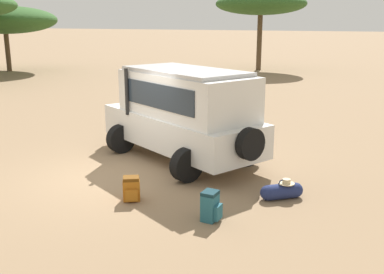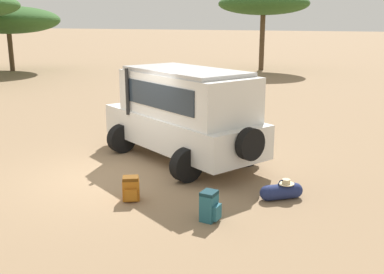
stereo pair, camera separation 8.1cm
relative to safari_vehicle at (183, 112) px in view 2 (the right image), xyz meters
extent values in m
plane|color=#8C7051|center=(-0.90, -2.00, -1.29)|extent=(320.00, 320.00, 0.00)
cube|color=silver|center=(-0.10, 0.05, -0.47)|extent=(5.24, 3.79, 0.84)
cube|color=silver|center=(0.13, -0.06, 0.50)|extent=(4.22, 3.23, 1.10)
cube|color=#232D38|center=(-1.25, 0.58, 0.45)|extent=(0.71, 1.44, 0.77)
cube|color=#232D38|center=(-0.25, -0.88, 0.55)|extent=(2.68, 1.28, 0.60)
cube|color=#232D38|center=(0.51, 0.76, 0.55)|extent=(2.68, 1.28, 0.60)
cube|color=#B7B7B7|center=(0.08, -0.04, 1.10)|extent=(3.83, 3.00, 0.10)
cube|color=black|center=(-2.43, 1.13, -0.64)|extent=(0.83, 1.53, 0.56)
cylinder|color=black|center=(-1.51, -0.37, 0.50)|extent=(0.10, 0.10, 1.25)
cylinder|color=black|center=(-1.88, -0.19, -0.89)|extent=(0.59, 0.84, 0.80)
cylinder|color=black|center=(-1.07, 1.57, -0.89)|extent=(0.59, 0.84, 0.80)
cylinder|color=black|center=(0.87, -1.47, -0.89)|extent=(0.59, 0.84, 0.80)
cylinder|color=black|center=(1.69, 0.28, -0.89)|extent=(0.59, 0.84, 0.80)
cylinder|color=black|center=(2.25, -1.05, -0.32)|extent=(0.51, 0.76, 0.74)
cube|color=#235B6B|center=(2.22, -3.15, -1.04)|extent=(0.26, 0.33, 0.51)
cube|color=#235B6B|center=(2.39, -3.15, -1.10)|extent=(0.08, 0.25, 0.28)
cube|color=#13323A|center=(2.22, -3.15, -0.75)|extent=(0.27, 0.31, 0.07)
cylinder|color=#13323A|center=(2.08, -3.07, -1.04)|extent=(0.04, 0.04, 0.43)
cylinder|color=#13323A|center=(2.07, -3.22, -1.04)|extent=(0.04, 0.04, 0.43)
cube|color=#B26619|center=(0.35, -2.99, -1.07)|extent=(0.43, 0.40, 0.44)
cube|color=#B26619|center=(0.45, -3.13, -1.13)|extent=(0.26, 0.21, 0.24)
cube|color=#62380E|center=(0.35, -2.99, -0.82)|extent=(0.42, 0.40, 0.07)
cylinder|color=#62380E|center=(0.34, -2.82, -1.07)|extent=(0.04, 0.04, 0.38)
cylinder|color=#62380E|center=(0.21, -2.91, -1.07)|extent=(0.04, 0.04, 0.38)
cylinder|color=navy|center=(3.14, -1.51, -1.13)|extent=(0.69, 0.67, 0.32)
sphere|color=navy|center=(3.37, -1.30, -1.13)|extent=(0.32, 0.32, 0.32)
sphere|color=navy|center=(2.90, -1.73, -1.13)|extent=(0.32, 0.32, 0.32)
torus|color=#121834|center=(3.14, -1.51, -0.95)|extent=(0.14, 0.13, 0.16)
cylinder|color=beige|center=(3.21, -1.45, -0.96)|extent=(0.34, 0.34, 0.02)
cylinder|color=beige|center=(3.21, -1.45, -0.91)|extent=(0.17, 0.17, 0.09)
cylinder|color=brown|center=(-21.80, 13.68, 0.13)|extent=(0.35, 0.35, 2.84)
ellipsoid|color=#2D5623|center=(-21.80, 13.68, 2.39)|extent=(7.77, 7.01, 1.99)
cylinder|color=brown|center=(-5.47, 22.74, 0.78)|extent=(0.37, 0.37, 4.15)
ellipsoid|color=#2D5623|center=(-5.47, 22.74, 3.54)|extent=(6.71, 6.24, 1.62)
camera|label=1|loc=(5.40, -10.25, 2.34)|focal=42.00mm
camera|label=2|loc=(5.48, -10.21, 2.34)|focal=42.00mm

